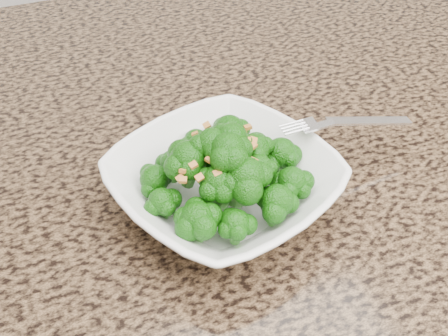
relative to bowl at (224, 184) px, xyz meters
name	(u,v)px	position (x,y,z in m)	size (l,w,h in m)	color
granite_counter	(320,152)	(0.15, 0.05, -0.04)	(1.64, 1.04, 0.03)	brown
bowl	(224,184)	(0.00, 0.00, 0.00)	(0.22, 0.22, 0.05)	white
broccoli_pile	(224,140)	(0.00, 0.00, 0.06)	(0.20, 0.20, 0.06)	#145709
garlic_topping	(224,111)	(0.00, 0.00, 0.09)	(0.12, 0.12, 0.01)	#C17A2F
fork	(328,124)	(0.13, 0.02, 0.03)	(0.18, 0.03, 0.01)	silver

